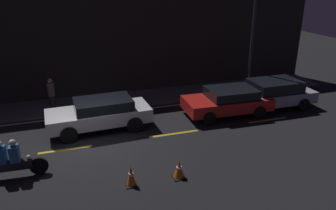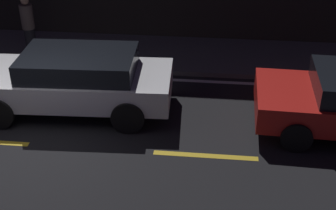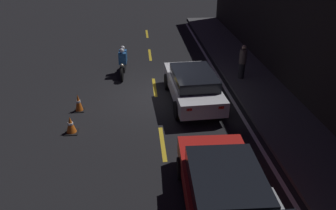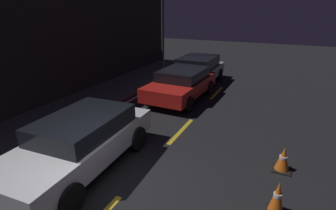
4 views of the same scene
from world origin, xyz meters
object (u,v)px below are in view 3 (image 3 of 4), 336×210
at_px(traffic_cone_mid, 71,125).
at_px(pedestrian, 243,62).
at_px(taxi_red, 224,188).
at_px(motorcycle, 123,62).
at_px(traffic_cone_near, 78,103).
at_px(sedan_white, 193,85).

xyz_separation_m(traffic_cone_mid, pedestrian, (-3.93, 7.19, 0.62)).
bearing_deg(taxi_red, motorcycle, 17.90).
relative_size(taxi_red, pedestrian, 2.59).
height_order(taxi_red, traffic_cone_near, taxi_red).
height_order(taxi_red, traffic_cone_mid, taxi_red).
distance_m(taxi_red, motorcycle, 9.61).
distance_m(taxi_red, traffic_cone_mid, 5.93).
bearing_deg(traffic_cone_near, sedan_white, 94.76).
bearing_deg(pedestrian, motorcycle, -103.02).
bearing_deg(motorcycle, taxi_red, 18.94).
relative_size(sedan_white, traffic_cone_near, 6.25).
xyz_separation_m(motorcycle, pedestrian, (1.27, 5.51, 0.28)).
distance_m(traffic_cone_near, traffic_cone_mid, 1.59).
distance_m(traffic_cone_near, pedestrian, 7.54).
relative_size(sedan_white, traffic_cone_mid, 7.10).
bearing_deg(taxi_red, pedestrian, -17.86).
relative_size(traffic_cone_near, traffic_cone_mid, 1.14).
relative_size(taxi_red, traffic_cone_near, 5.84).
distance_m(taxi_red, pedestrian, 8.47).
xyz_separation_m(taxi_red, traffic_cone_near, (-5.62, -4.29, -0.36)).
bearing_deg(traffic_cone_mid, pedestrian, 118.70).
bearing_deg(motorcycle, pedestrian, 79.89).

